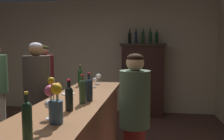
% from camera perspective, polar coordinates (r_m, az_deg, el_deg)
% --- Properties ---
extents(wall_back, '(5.66, 0.12, 2.69)m').
position_cam_1_polar(wall_back, '(5.87, -3.44, 3.42)').
color(wall_back, '#C1B898').
rests_on(wall_back, ground).
extents(display_cabinet, '(1.00, 0.48, 1.64)m').
position_cam_1_polar(display_cabinet, '(5.45, 7.38, -1.97)').
color(display_cabinet, black).
rests_on(display_cabinet, ground).
extents(wine_bottle_syrah, '(0.08, 0.08, 0.31)m').
position_cam_1_polar(wine_bottle_syrah, '(2.56, -5.55, -4.45)').
color(wine_bottle_syrah, '#1E2631').
rests_on(wine_bottle_syrah, bar_counter).
extents(wine_bottle_rose, '(0.07, 0.07, 0.30)m').
position_cam_1_polar(wine_bottle_rose, '(2.45, -7.14, -4.85)').
color(wine_bottle_rose, '#2C4929').
rests_on(wine_bottle_rose, bar_counter).
extents(wine_bottle_malbec, '(0.07, 0.07, 0.29)m').
position_cam_1_polar(wine_bottle_malbec, '(2.20, -10.26, -6.41)').
color(wine_bottle_malbec, black).
rests_on(wine_bottle_malbec, bar_counter).
extents(wine_bottle_merlot, '(0.06, 0.06, 0.32)m').
position_cam_1_polar(wine_bottle_merlot, '(1.53, -19.69, -11.36)').
color(wine_bottle_merlot, '#1D3924').
rests_on(wine_bottle_merlot, bar_counter).
extents(wine_bottle_chardonnay, '(0.07, 0.07, 0.32)m').
position_cam_1_polar(wine_bottle_chardonnay, '(3.60, -7.64, -1.54)').
color(wine_bottle_chardonnay, '#143317').
rests_on(wine_bottle_chardonnay, bar_counter).
extents(wine_glass_front, '(0.08, 0.08, 0.16)m').
position_cam_1_polar(wine_glass_front, '(3.74, -3.28, -1.51)').
color(wine_glass_front, white).
rests_on(wine_glass_front, bar_counter).
extents(wine_glass_mid, '(0.08, 0.08, 0.16)m').
position_cam_1_polar(wine_glass_mid, '(2.00, -14.78, -8.14)').
color(wine_glass_mid, white).
rests_on(wine_glass_mid, bar_counter).
extents(wine_glass_rear, '(0.07, 0.07, 0.13)m').
position_cam_1_polar(wine_glass_rear, '(3.46, -4.13, -2.46)').
color(wine_glass_rear, white).
rests_on(wine_glass_rear, bar_counter).
extents(flower_arrangement, '(0.14, 0.13, 0.36)m').
position_cam_1_polar(flower_arrangement, '(1.86, -13.57, -7.19)').
color(flower_arrangement, '#325069').
rests_on(flower_arrangement, bar_counter).
extents(cheese_plate, '(0.16, 0.16, 0.01)m').
position_cam_1_polar(cheese_plate, '(2.97, -10.42, -5.64)').
color(cheese_plate, white).
rests_on(cheese_plate, bar_counter).
extents(display_bottle_left, '(0.08, 0.08, 0.33)m').
position_cam_1_polar(display_bottle_left, '(5.42, 4.25, 7.85)').
color(display_bottle_left, black).
rests_on(display_bottle_left, display_cabinet).
extents(display_bottle_midleft, '(0.06, 0.06, 0.34)m').
position_cam_1_polar(display_bottle_midleft, '(5.41, 5.77, 7.93)').
color(display_bottle_midleft, '#212C3E').
rests_on(display_bottle_midleft, display_cabinet).
extents(display_bottle_center, '(0.07, 0.07, 0.35)m').
position_cam_1_polar(display_bottle_center, '(5.41, 7.44, 7.93)').
color(display_bottle_center, '#1F3B21').
rests_on(display_bottle_center, display_cabinet).
extents(display_bottle_midright, '(0.07, 0.07, 0.34)m').
position_cam_1_polar(display_bottle_midright, '(5.41, 9.18, 7.87)').
color(display_bottle_midright, '#183820').
rests_on(display_bottle_midright, display_cabinet).
extents(display_bottle_right, '(0.07, 0.07, 0.31)m').
position_cam_1_polar(display_bottle_right, '(5.41, 10.66, 7.73)').
color(display_bottle_right, '#13331D').
rests_on(display_bottle_right, display_cabinet).
extents(patron_by_cabinet, '(0.32, 0.32, 1.59)m').
position_cam_1_polar(patron_by_cabinet, '(4.36, -15.77, -3.75)').
color(patron_by_cabinet, maroon).
rests_on(patron_by_cabinet, ground).
extents(patron_tall, '(0.36, 0.36, 1.62)m').
position_cam_1_polar(patron_tall, '(3.39, -17.47, -6.19)').
color(patron_tall, gray).
rests_on(patron_tall, ground).
extents(bartender, '(0.30, 0.30, 1.50)m').
position_cam_1_polar(bartender, '(2.42, 5.43, -12.13)').
color(bartender, maroon).
rests_on(bartender, ground).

